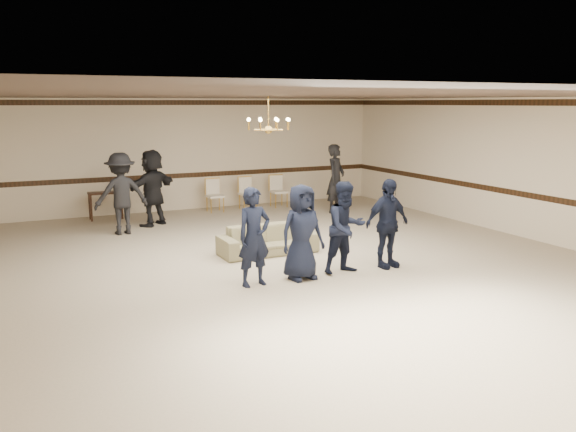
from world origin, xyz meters
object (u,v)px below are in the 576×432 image
at_px(boy_a, 254,237).
at_px(adult_mid, 152,188).
at_px(boy_b, 302,232).
at_px(chandelier, 268,113).
at_px(adult_right, 336,179).
at_px(banquet_chair_left, 215,196).
at_px(banquet_chair_mid, 248,193).
at_px(banquet_chair_right, 279,191).
at_px(settee, 268,240).
at_px(console_table, 106,206).
at_px(boy_c, 346,228).
at_px(boy_d, 387,223).
at_px(adult_left, 121,194).

relative_size(boy_a, adult_mid, 0.87).
bearing_deg(boy_b, chandelier, 80.20).
bearing_deg(adult_right, boy_a, -168.46).
distance_m(boy_b, banquet_chair_left, 7.05).
bearing_deg(adult_mid, banquet_chair_mid, 167.32).
xyz_separation_m(chandelier, boy_b, (-0.16, -1.78, -2.03)).
bearing_deg(adult_right, banquet_chair_right, 87.11).
height_order(settee, banquet_chair_mid, banquet_chair_mid).
distance_m(boy_b, console_table, 7.55).
distance_m(banquet_chair_left, banquet_chair_mid, 1.00).
bearing_deg(banquet_chair_mid, settee, -111.35).
relative_size(chandelier, banquet_chair_mid, 1.01).
distance_m(settee, adult_right, 5.13).
bearing_deg(boy_a, banquet_chair_mid, 60.15).
relative_size(banquet_chair_right, console_table, 1.06).
bearing_deg(adult_mid, boy_a, 60.33).
bearing_deg(banquet_chair_right, banquet_chair_left, -177.57).
bearing_deg(boy_c, banquet_chair_left, 85.75).
bearing_deg(chandelier, banquet_chair_right, 63.47).
bearing_deg(boy_d, console_table, 112.50).
distance_m(boy_c, banquet_chair_right, 7.25).
bearing_deg(boy_b, settee, 79.79).
xyz_separation_m(chandelier, banquet_chair_left, (0.60, 5.22, -2.41)).
bearing_deg(boy_b, boy_d, -4.81).
distance_m(boy_d, adult_mid, 6.61).
height_order(boy_c, settee, boy_c).
bearing_deg(banquet_chair_left, banquet_chair_mid, -0.98).
bearing_deg(banquet_chair_mid, adult_mid, -163.47).
bearing_deg(boy_c, adult_left, 115.41).
distance_m(banquet_chair_left, console_table, 3.01).
height_order(boy_a, boy_c, same).
distance_m(boy_b, banquet_chair_right, 7.53).
distance_m(boy_a, banquet_chair_mid, 7.49).
bearing_deg(boy_a, boy_b, -9.03).
distance_m(boy_b, adult_mid, 5.99).
relative_size(adult_left, adult_right, 1.00).
height_order(boy_a, adult_right, adult_right).
height_order(chandelier, boy_d, chandelier).
height_order(adult_left, banquet_chair_mid, adult_left).
distance_m(chandelier, adult_mid, 4.72).
xyz_separation_m(boy_b, settee, (0.18, 1.91, -0.55)).
relative_size(boy_c, banquet_chair_left, 1.81).
relative_size(adult_mid, banquet_chair_mid, 2.07).
bearing_deg(banquet_chair_mid, boy_c, -101.12).
bearing_deg(boy_a, console_table, 91.52).
relative_size(settee, console_table, 2.28).
height_order(boy_c, banquet_chair_right, boy_c).
xyz_separation_m(banquet_chair_left, banquet_chair_mid, (1.00, 0.00, 0.00)).
relative_size(adult_mid, adult_right, 1.00).
relative_size(boy_a, banquet_chair_left, 1.81).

